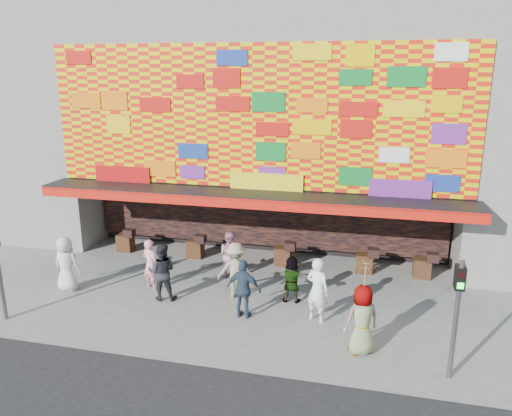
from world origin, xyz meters
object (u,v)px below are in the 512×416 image
(ped_c, at_px, (162,272))
(ped_a, at_px, (66,264))
(ped_g, at_px, (362,320))
(signal_right, at_px, (457,307))
(ped_e, at_px, (244,289))
(parasol, at_px, (365,277))
(ped_f, at_px, (292,279))
(ped_b, at_px, (150,264))
(ped_i, at_px, (230,255))
(ped_d, at_px, (236,270))
(ped_h, at_px, (317,290))

(ped_c, bearing_deg, ped_a, -10.51)
(ped_a, height_order, ped_g, ped_g)
(signal_right, xyz_separation_m, ped_g, (-2.12, 0.60, -0.92))
(ped_e, height_order, parasol, parasol)
(ped_f, relative_size, parasol, 0.85)
(ped_b, height_order, ped_g, ped_g)
(ped_e, bearing_deg, ped_i, -60.31)
(ped_b, relative_size, ped_g, 0.92)
(ped_c, height_order, ped_e, ped_c)
(ped_d, bearing_deg, ped_b, -12.42)
(ped_c, distance_m, ped_e, 2.90)
(ped_d, bearing_deg, ped_h, 147.23)
(ped_c, relative_size, parasol, 1.04)
(ped_b, xyz_separation_m, ped_d, (2.95, 0.03, 0.06))
(ped_a, height_order, ped_b, ped_a)
(ped_d, distance_m, ped_f, 1.81)
(ped_a, xyz_separation_m, ped_g, (9.65, -1.62, 0.01))
(signal_right, distance_m, ped_f, 5.48)
(signal_right, xyz_separation_m, parasol, (-2.12, 0.60, 0.26))
(ped_f, height_order, ped_g, ped_g)
(signal_right, bearing_deg, ped_e, 162.41)
(ped_g, xyz_separation_m, parasol, (0.00, 0.00, 1.18))
(ped_g, distance_m, parasol, 1.18)
(ped_b, bearing_deg, ped_f, -157.12)
(ped_a, height_order, ped_e, ped_a)
(ped_i, bearing_deg, ped_d, 143.78)
(signal_right, relative_size, ped_c, 1.61)
(ped_g, xyz_separation_m, ped_h, (-1.32, 1.47, 0.04))
(ped_c, xyz_separation_m, ped_h, (4.97, -0.28, 0.04))
(ped_c, bearing_deg, ped_b, -55.85)
(signal_right, height_order, ped_h, signal_right)
(ped_c, xyz_separation_m, ped_g, (6.29, -1.74, 0.01))
(signal_right, xyz_separation_m, ped_h, (-3.44, 2.07, -0.89))
(ped_e, distance_m, ped_h, 2.15)
(ped_d, relative_size, ped_e, 1.02)
(ped_a, xyz_separation_m, ped_e, (6.20, -0.46, -0.03))
(ped_g, relative_size, ped_i, 1.11)
(ped_c, bearing_deg, ped_i, -138.89)
(ped_b, xyz_separation_m, ped_g, (7.01, -2.41, 0.08))
(signal_right, bearing_deg, ped_i, 146.40)
(ped_a, relative_size, ped_g, 0.99)
(signal_right, relative_size, ped_e, 1.66)
(ped_c, height_order, ped_d, ped_c)
(ped_f, bearing_deg, ped_c, 7.46)
(ped_d, bearing_deg, parasol, 135.87)
(ped_a, bearing_deg, ped_e, 178.95)
(ped_b, height_order, ped_c, ped_c)
(ped_d, relative_size, ped_f, 1.22)
(ped_c, xyz_separation_m, parasol, (6.29, -1.74, 1.19))
(ped_g, height_order, ped_h, ped_h)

